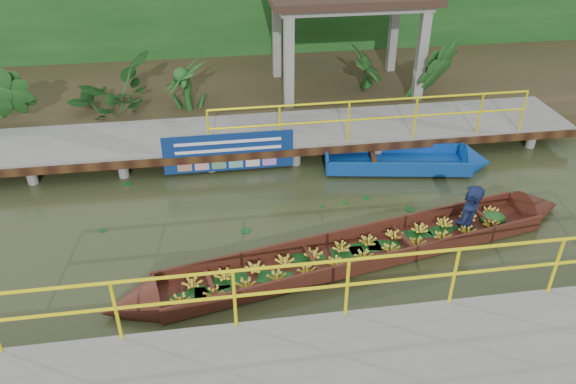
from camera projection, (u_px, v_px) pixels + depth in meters
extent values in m
plane|color=#2B3219|center=(267.00, 233.00, 11.04)|extent=(80.00, 80.00, 0.00)
cube|color=#342C1A|center=(239.00, 85.00, 17.22)|extent=(30.00, 8.00, 0.45)
cube|color=gray|center=(250.00, 133.00, 13.71)|extent=(16.00, 2.00, 0.15)
cube|color=black|center=(254.00, 155.00, 12.92)|extent=(16.00, 0.12, 0.18)
cylinder|color=#FFEA0D|center=(373.00, 100.00, 12.70)|extent=(7.50, 0.05, 0.05)
cylinder|color=#FFEA0D|center=(372.00, 119.00, 12.93)|extent=(7.50, 0.05, 0.05)
cylinder|color=#FFEA0D|center=(372.00, 121.00, 12.96)|extent=(0.05, 0.05, 1.00)
cylinder|color=gray|center=(4.00, 145.00, 13.77)|extent=(0.24, 0.24, 0.55)
cylinder|color=gray|center=(78.00, 171.00, 12.68)|extent=(0.24, 0.24, 0.55)
cylinder|color=gray|center=(88.00, 140.00, 14.03)|extent=(0.24, 0.24, 0.55)
cylinder|color=gray|center=(167.00, 165.00, 12.94)|extent=(0.24, 0.24, 0.55)
cylinder|color=gray|center=(169.00, 135.00, 14.28)|extent=(0.24, 0.24, 0.55)
cylinder|color=gray|center=(254.00, 159.00, 13.19)|extent=(0.24, 0.24, 0.55)
cylinder|color=gray|center=(248.00, 130.00, 14.53)|extent=(0.24, 0.24, 0.55)
cylinder|color=gray|center=(337.00, 153.00, 13.44)|extent=(0.24, 0.24, 0.55)
cylinder|color=gray|center=(323.00, 125.00, 14.79)|extent=(0.24, 0.24, 0.55)
cylinder|color=gray|center=(417.00, 147.00, 13.70)|extent=(0.24, 0.24, 0.55)
cylinder|color=gray|center=(396.00, 120.00, 15.04)|extent=(0.24, 0.24, 0.55)
cylinder|color=gray|center=(494.00, 142.00, 13.95)|extent=(0.24, 0.24, 0.55)
cylinder|color=gray|center=(467.00, 115.00, 15.29)|extent=(0.24, 0.24, 0.55)
cylinder|color=gray|center=(254.00, 159.00, 13.19)|extent=(0.24, 0.24, 0.55)
cylinder|color=#FFEA0D|center=(363.00, 258.00, 7.73)|extent=(10.00, 0.05, 0.05)
cylinder|color=#FFEA0D|center=(361.00, 283.00, 7.97)|extent=(10.00, 0.05, 0.05)
cylinder|color=#FFEA0D|center=(361.00, 286.00, 7.99)|extent=(0.05, 0.05, 1.00)
cube|color=gray|center=(289.00, 66.00, 14.63)|extent=(0.25, 0.25, 2.80)
cube|color=gray|center=(421.00, 59.00, 15.09)|extent=(0.25, 0.25, 2.80)
cube|color=gray|center=(277.00, 39.00, 16.65)|extent=(0.25, 0.25, 2.80)
cube|color=gray|center=(394.00, 34.00, 17.10)|extent=(0.25, 0.25, 2.80)
cube|color=gray|center=(348.00, 1.00, 15.18)|extent=(4.00, 2.60, 0.12)
cube|color=#143D13|center=(230.00, 6.00, 18.38)|extent=(30.00, 0.80, 4.00)
cube|color=#34150E|center=(359.00, 255.00, 10.36)|extent=(7.48, 2.46, 0.06)
cube|color=#34150E|center=(348.00, 235.00, 10.66)|extent=(7.30, 1.60, 0.32)
cube|color=#34150E|center=(371.00, 264.00, 9.92)|extent=(7.30, 1.60, 0.32)
cone|color=#34150E|center=(130.00, 307.00, 9.09)|extent=(1.10, 1.07, 0.89)
cone|color=#34150E|center=(539.00, 208.00, 11.56)|extent=(1.10, 1.07, 0.89)
ellipsoid|color=#143D13|center=(493.00, 218.00, 11.20)|extent=(0.60, 0.51, 0.24)
imported|color=black|center=(474.00, 186.00, 10.54)|extent=(0.80, 0.83, 1.91)
cube|color=navy|center=(396.00, 164.00, 13.19)|extent=(3.41, 1.52, 0.11)
cube|color=navy|center=(394.00, 149.00, 13.54)|extent=(3.26, 0.61, 0.33)
cube|color=navy|center=(400.00, 170.00, 12.70)|extent=(3.26, 0.61, 0.33)
cube|color=navy|center=(326.00, 159.00, 13.14)|extent=(0.23, 0.99, 0.33)
cone|color=navy|center=(476.00, 162.00, 13.13)|extent=(0.80, 1.02, 0.92)
cube|color=black|center=(374.00, 157.00, 13.11)|extent=(0.27, 0.99, 0.05)
cube|color=navy|center=(229.00, 152.00, 12.76)|extent=(2.96, 0.03, 0.93)
cube|color=white|center=(228.00, 142.00, 12.60)|extent=(2.41, 0.01, 0.07)
cube|color=white|center=(229.00, 150.00, 12.70)|extent=(2.41, 0.01, 0.07)
imported|color=#143D13|center=(5.00, 90.00, 14.06)|extent=(1.33, 1.33, 1.66)
imported|color=#143D13|center=(107.00, 84.00, 14.37)|extent=(1.33, 1.33, 1.66)
imported|color=#143D13|center=(186.00, 80.00, 14.63)|extent=(1.33, 1.33, 1.66)
imported|color=#143D13|center=(372.00, 70.00, 15.26)|extent=(1.33, 1.33, 1.66)
imported|color=#143D13|center=(424.00, 67.00, 15.45)|extent=(1.33, 1.33, 1.66)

